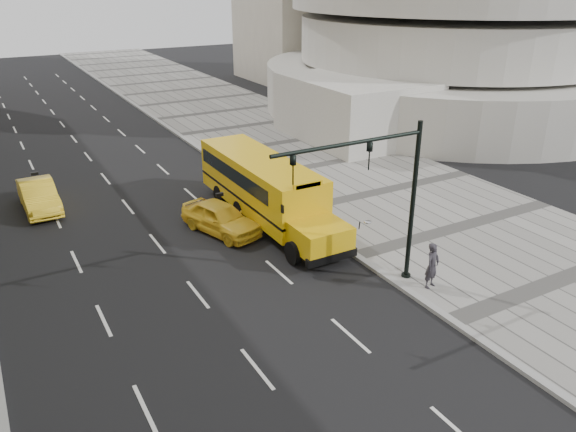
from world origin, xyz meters
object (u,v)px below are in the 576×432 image
school_bus (263,184)px  taxi_near (221,218)px  traffic_signal (384,189)px  taxi_far (39,196)px  pedestrian (432,266)px

school_bus → taxi_near: bearing=-168.1°
school_bus → taxi_near: school_bus is taller
traffic_signal → taxi_far: bearing=124.4°
taxi_far → traffic_signal: bearing=-56.9°
pedestrian → taxi_far: bearing=110.7°
school_bus → pedestrian: bearing=-75.7°
school_bus → taxi_far: bearing=145.1°
taxi_near → school_bus: bearing=-5.3°
taxi_near → taxi_far: (-6.98, 7.13, 0.02)m
taxi_near → pedestrian: (4.87, -8.78, 0.32)m
taxi_far → pedestrian: bearing=-54.7°
taxi_near → traffic_signal: (3.19, -7.70, 3.36)m
traffic_signal → pedestrian: bearing=-32.7°
pedestrian → school_bus: bearing=88.3°
taxi_far → traffic_signal: (10.17, -14.83, 3.34)m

